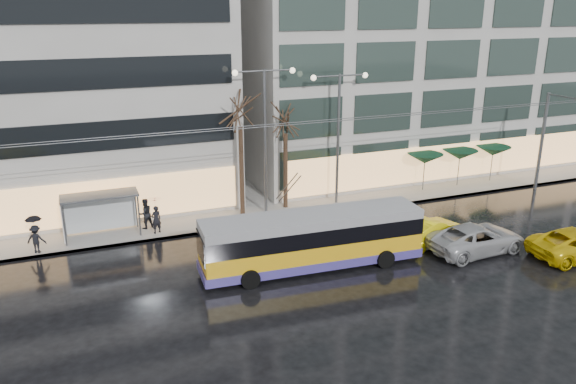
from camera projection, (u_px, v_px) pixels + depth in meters
ground at (303, 297)px, 25.78m from camera, size 140.00×140.00×0.00m
sidewalk at (251, 198)px, 38.81m from camera, size 80.00×10.00×0.15m
kerb at (276, 222)px, 34.44m from camera, size 80.00×0.10×0.15m
building_right at (429, 6)px, 45.16m from camera, size 32.00×14.00×25.00m
trolleybus at (312, 242)px, 28.23m from camera, size 11.42×4.70×5.24m
catenary at (265, 163)px, 31.79m from camera, size 42.24×5.12×7.00m
bus_shelter at (93, 206)px, 31.68m from camera, size 4.20×1.60×2.51m
street_lamp_near at (265, 122)px, 34.12m from camera, size 3.96×0.36×9.03m
street_lamp_far at (339, 120)px, 35.94m from camera, size 3.96×0.36×8.53m
tree_a at (240, 105)px, 33.42m from camera, size 3.20×3.20×8.40m
tree_b at (285, 112)px, 34.86m from camera, size 3.20×3.20×7.70m
parasol_a at (425, 159)px, 39.59m from camera, size 2.50×2.50×2.65m
parasol_b at (460, 155)px, 40.63m from camera, size 2.50×2.50×2.65m
parasol_c at (493, 151)px, 41.68m from camera, size 2.50×2.50×2.65m
taxi_b at (428, 231)px, 31.37m from camera, size 4.72×2.81×1.47m
sedan_silver at (476, 239)px, 30.26m from camera, size 5.68×2.87×1.54m
pedestrian_a at (155, 209)px, 32.19m from camera, size 1.20×1.21×2.19m
pedestrian_b at (145, 214)px, 33.06m from camera, size 1.06×0.94×1.83m
pedestrian_c at (35, 233)px, 29.69m from camera, size 1.14×1.06×2.11m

